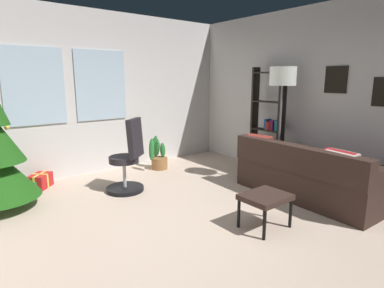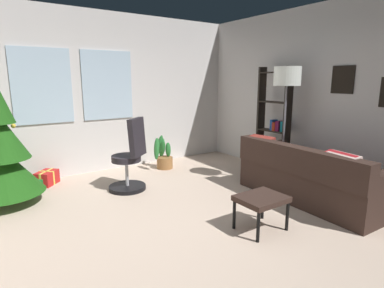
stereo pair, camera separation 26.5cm
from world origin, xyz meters
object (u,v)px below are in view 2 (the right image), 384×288
at_px(footstool, 261,201).
at_px(gift_box_green, 35,183).
at_px(gift_box_red, 47,178).
at_px(floor_lamp, 287,83).
at_px(couch, 328,180).
at_px(holiday_tree, 1,152).
at_px(potted_plant, 163,156).
at_px(bookshelf, 273,128).
at_px(office_chair, 130,162).

relative_size(footstool, gift_box_green, 1.61).
bearing_deg(gift_box_red, gift_box_green, -170.41).
distance_m(footstool, gift_box_red, 3.46).
bearing_deg(footstool, floor_lamp, 31.94).
bearing_deg(floor_lamp, couch, -88.83).
relative_size(holiday_tree, gift_box_green, 6.68).
xyz_separation_m(couch, potted_plant, (-1.10, 2.69, -0.05)).
height_order(gift_box_red, bookshelf, bookshelf).
xyz_separation_m(floor_lamp, potted_plant, (-1.08, 1.90, -1.35)).
height_order(office_chair, potted_plant, office_chair).
distance_m(couch, holiday_tree, 4.42).
relative_size(floor_lamp, potted_plant, 2.88).
relative_size(gift_box_red, gift_box_green, 1.29).
distance_m(office_chair, bookshelf, 2.59).
bearing_deg(couch, gift_box_red, 136.58).
distance_m(footstool, floor_lamp, 2.07).
height_order(gift_box_red, potted_plant, potted_plant).
distance_m(gift_box_green, potted_plant, 2.20).
bearing_deg(bookshelf, office_chair, 167.05).
distance_m(footstool, office_chair, 2.14).
height_order(gift_box_green, office_chair, office_chair).
bearing_deg(gift_box_red, couch, -43.42).
bearing_deg(gift_box_green, footstool, -58.13).
bearing_deg(office_chair, floor_lamp, -29.14).
bearing_deg(office_chair, gift_box_green, 141.07).
bearing_deg(gift_box_red, floor_lamp, -34.86).
distance_m(holiday_tree, potted_plant, 2.67).
relative_size(couch, office_chair, 1.88).
height_order(footstool, gift_box_red, footstool).
height_order(couch, gift_box_green, couch).
height_order(holiday_tree, bookshelf, holiday_tree).
distance_m(couch, footstool, 1.42).
relative_size(couch, potted_plant, 3.26).
bearing_deg(gift_box_green, couch, -41.51).
relative_size(footstool, office_chair, 0.47).
distance_m(gift_box_red, gift_box_green, 0.19).
height_order(gift_box_green, floor_lamp, floor_lamp).
xyz_separation_m(holiday_tree, potted_plant, (2.61, 0.32, -0.49)).
relative_size(couch, bookshelf, 1.12).
bearing_deg(office_chair, footstool, -71.76).
height_order(couch, gift_box_red, couch).
bearing_deg(floor_lamp, gift_box_green, 147.02).
relative_size(gift_box_green, bookshelf, 0.17).
height_order(couch, bookshelf, bookshelf).
relative_size(footstool, floor_lamp, 0.28).
xyz_separation_m(footstool, holiday_tree, (-2.29, 2.45, 0.39)).
distance_m(bookshelf, floor_lamp, 1.07).
height_order(holiday_tree, gift_box_red, holiday_tree).
height_order(office_chair, bookshelf, bookshelf).
xyz_separation_m(holiday_tree, gift_box_red, (0.61, 0.57, -0.62)).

